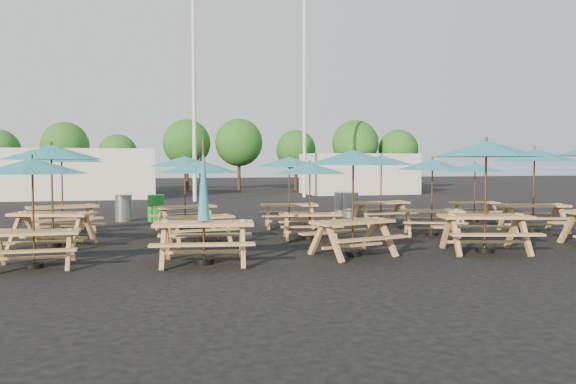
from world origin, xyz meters
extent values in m
plane|color=black|center=(0.00, 0.00, 0.00)|extent=(120.00, 120.00, 0.00)
cube|color=tan|center=(-6.39, -4.13, 0.69)|extent=(1.68, 0.70, 0.06)
cube|color=tan|center=(-6.37, -4.74, 0.42)|extent=(1.67, 0.28, 0.04)
cube|color=tan|center=(-6.40, -3.52, 0.42)|extent=(1.67, 0.28, 0.04)
cylinder|color=black|center=(-6.39, -4.13, 0.05)|extent=(0.33, 0.33, 0.09)
cylinder|color=brown|center=(-6.39, -4.13, 1.06)|extent=(0.04, 0.04, 2.13)
cone|color=teal|center=(-6.39, -4.13, 1.96)|extent=(2.11, 2.11, 0.30)
cube|color=tan|center=(-6.50, -1.33, 0.79)|extent=(2.07, 1.34, 0.06)
cube|color=tan|center=(-6.73, -2.00, 0.48)|extent=(1.91, 0.89, 0.04)
cube|color=tan|center=(-6.26, -0.66, 0.48)|extent=(1.91, 0.89, 0.04)
cylinder|color=black|center=(-6.50, -1.33, 0.05)|extent=(0.39, 0.39, 0.11)
cylinder|color=brown|center=(-6.50, -1.33, 1.23)|extent=(0.05, 0.05, 2.47)
cone|color=teal|center=(-6.50, -1.33, 2.27)|extent=(3.02, 3.02, 0.34)
cube|color=tan|center=(-6.66, 1.31, 0.77)|extent=(2.01, 1.28, 0.06)
cube|color=tan|center=(-6.44, 0.66, 0.47)|extent=(1.86, 0.84, 0.04)
cube|color=tan|center=(-6.87, 1.96, 0.47)|extent=(1.86, 0.84, 0.04)
cylinder|color=black|center=(-6.66, 1.31, 0.05)|extent=(0.38, 0.38, 0.10)
cylinder|color=brown|center=(-6.66, 1.31, 1.20)|extent=(0.05, 0.05, 2.40)
cone|color=teal|center=(-6.66, 1.31, 2.21)|extent=(2.91, 2.91, 0.33)
cube|color=tan|center=(-3.17, -4.45, 0.81)|extent=(2.05, 1.01, 0.07)
cube|color=tan|center=(-3.26, -5.16, 0.49)|extent=(1.99, 0.52, 0.04)
cube|color=tan|center=(-3.08, -3.73, 0.49)|extent=(1.99, 0.52, 0.04)
cylinder|color=black|center=(-3.17, -4.45, 0.05)|extent=(0.39, 0.39, 0.11)
cylinder|color=brown|center=(-3.17, -4.45, 1.26)|extent=(0.05, 0.05, 2.51)
cone|color=teal|center=(-3.17, -4.45, 1.69)|extent=(0.24, 0.24, 1.64)
cube|color=tan|center=(-3.01, -1.60, 0.67)|extent=(1.71, 0.87, 0.05)
cube|color=tan|center=(-2.92, -2.19, 0.41)|extent=(1.65, 0.47, 0.04)
cube|color=tan|center=(-3.09, -1.01, 0.41)|extent=(1.65, 0.47, 0.04)
cylinder|color=black|center=(-3.01, -1.60, 0.05)|extent=(0.33, 0.33, 0.09)
cylinder|color=brown|center=(-3.01, -1.60, 1.04)|extent=(0.04, 0.04, 2.08)
cone|color=teal|center=(-3.01, -1.60, 1.92)|extent=(2.28, 2.28, 0.29)
cube|color=tan|center=(-3.22, 1.14, 0.72)|extent=(1.87, 1.14, 0.06)
cube|color=tan|center=(-3.05, 0.52, 0.44)|extent=(1.75, 0.72, 0.04)
cube|color=tan|center=(-3.40, 1.76, 0.44)|extent=(1.75, 0.72, 0.04)
cylinder|color=black|center=(-3.22, 1.14, 0.05)|extent=(0.35, 0.35, 0.10)
cylinder|color=brown|center=(-3.22, 1.14, 1.12)|extent=(0.04, 0.04, 2.24)
cone|color=teal|center=(-3.22, 1.14, 2.06)|extent=(2.66, 2.66, 0.31)
cube|color=tan|center=(0.06, -4.23, 0.75)|extent=(1.94, 1.18, 0.06)
cube|color=tan|center=(0.24, -4.87, 0.45)|extent=(1.81, 0.74, 0.04)
cube|color=tan|center=(-0.12, -3.59, 0.45)|extent=(1.81, 0.74, 0.04)
cylinder|color=black|center=(0.06, -4.23, 0.05)|extent=(0.36, 0.36, 0.10)
cylinder|color=brown|center=(0.06, -4.23, 1.16)|extent=(0.04, 0.04, 2.32)
cone|color=teal|center=(0.06, -4.23, 2.14)|extent=(2.75, 2.75, 0.32)
cube|color=tan|center=(-0.12, -1.45, 0.66)|extent=(1.68, 0.89, 0.05)
cube|color=tan|center=(-0.22, -2.03, 0.40)|extent=(1.61, 0.49, 0.04)
cube|color=tan|center=(-0.02, -0.87, 0.40)|extent=(1.61, 0.49, 0.04)
cylinder|color=black|center=(-0.12, -1.45, 0.04)|extent=(0.32, 0.32, 0.09)
cylinder|color=brown|center=(-0.12, -1.45, 1.02)|extent=(0.04, 0.04, 2.04)
cone|color=teal|center=(-0.12, -1.45, 1.88)|extent=(2.27, 2.27, 0.28)
cube|color=tan|center=(-0.04, 1.18, 0.72)|extent=(1.82, 0.93, 0.06)
cube|color=tan|center=(-0.14, 0.55, 0.44)|extent=(1.76, 0.50, 0.04)
cube|color=tan|center=(0.06, 1.81, 0.44)|extent=(1.76, 0.50, 0.04)
cylinder|color=black|center=(-0.04, 1.18, 0.05)|extent=(0.35, 0.35, 0.10)
cylinder|color=brown|center=(-0.04, 1.18, 1.11)|extent=(0.04, 0.04, 2.23)
cone|color=teal|center=(-0.04, 1.18, 2.05)|extent=(2.44, 2.44, 0.31)
cube|color=tan|center=(3.12, -4.49, 0.81)|extent=(2.10, 1.19, 0.07)
cube|color=tan|center=(2.96, -5.20, 0.50)|extent=(1.99, 0.71, 0.04)
cube|color=tan|center=(3.28, -3.78, 0.50)|extent=(1.99, 0.71, 0.04)
cylinder|color=black|center=(3.12, -4.49, 0.06)|extent=(0.40, 0.40, 0.11)
cylinder|color=brown|center=(3.12, -4.49, 1.27)|extent=(0.05, 0.05, 2.53)
cone|color=teal|center=(3.12, -4.49, 2.33)|extent=(2.92, 2.92, 0.35)
cube|color=tan|center=(3.38, -1.53, 0.69)|extent=(1.80, 1.18, 0.06)
cube|color=tan|center=(3.17, -2.11, 0.42)|extent=(1.66, 0.79, 0.04)
cube|color=tan|center=(3.58, -0.96, 0.42)|extent=(1.66, 0.79, 0.04)
cylinder|color=black|center=(3.38, -1.53, 0.05)|extent=(0.34, 0.34, 0.09)
cylinder|color=brown|center=(3.38, -1.53, 1.07)|extent=(0.04, 0.04, 2.14)
cone|color=teal|center=(3.38, -1.53, 1.98)|extent=(2.64, 2.64, 0.30)
cube|color=tan|center=(3.00, 1.14, 0.74)|extent=(1.86, 0.90, 0.06)
cube|color=tan|center=(3.07, 0.49, 0.45)|extent=(1.81, 0.45, 0.04)
cube|color=tan|center=(2.92, 1.79, 0.45)|extent=(1.81, 0.45, 0.04)
cylinder|color=black|center=(3.00, 1.14, 0.05)|extent=(0.36, 0.36, 0.10)
cylinder|color=brown|center=(3.00, 1.14, 1.15)|extent=(0.04, 0.04, 2.29)
cone|color=teal|center=(3.00, 1.14, 2.11)|extent=(2.44, 2.44, 0.32)
cube|color=tan|center=(6.59, -1.57, 0.78)|extent=(2.02, 1.13, 0.06)
cube|color=tan|center=(6.44, -2.26, 0.48)|extent=(1.92, 0.66, 0.04)
cube|color=tan|center=(6.74, -0.89, 0.48)|extent=(1.92, 0.66, 0.04)
cylinder|color=black|center=(6.59, -1.57, 0.05)|extent=(0.38, 0.38, 0.11)
cylinder|color=brown|center=(6.59, -1.57, 1.22)|extent=(0.05, 0.05, 2.44)
cone|color=teal|center=(6.59, -1.57, 2.25)|extent=(2.78, 2.78, 0.34)
cube|color=tan|center=(6.57, 1.45, 0.65)|extent=(1.66, 0.84, 0.05)
cube|color=tan|center=(6.49, 0.88, 0.40)|extent=(1.60, 0.45, 0.04)
cube|color=tan|center=(6.66, 2.03, 0.40)|extent=(1.60, 0.45, 0.04)
cylinder|color=black|center=(6.57, 1.45, 0.04)|extent=(0.32, 0.32, 0.09)
cylinder|color=brown|center=(6.57, 1.45, 1.01)|extent=(0.04, 0.04, 2.02)
cone|color=teal|center=(6.57, 1.45, 1.87)|extent=(2.21, 2.21, 0.28)
cylinder|color=gray|center=(-5.14, 4.42, 0.46)|extent=(0.57, 0.57, 0.92)
cylinder|color=#177F23|center=(-4.05, 4.16, 0.46)|extent=(0.57, 0.57, 0.92)
cylinder|color=gray|center=(2.99, 3.98, 0.46)|extent=(0.57, 0.57, 0.92)
cylinder|color=gray|center=(2.83, 4.49, 0.46)|extent=(0.57, 0.57, 0.92)
cylinder|color=silver|center=(-2.00, 14.00, 6.00)|extent=(0.20, 0.20, 12.00)
cylinder|color=silver|center=(4.50, 16.00, 6.00)|extent=(0.20, 0.20, 12.00)
cube|color=silver|center=(-8.00, 18.00, 1.40)|extent=(8.00, 4.00, 2.80)
cube|color=silver|center=(9.00, 19.00, 1.30)|extent=(7.00, 4.00, 2.60)
cylinder|color=#382314|center=(-14.07, 25.25, 0.96)|extent=(0.24, 0.24, 1.92)
cylinder|color=#382314|center=(-9.74, 23.90, 1.07)|extent=(0.24, 0.24, 2.14)
sphere|color=#1E5919|center=(-9.74, 23.90, 3.16)|extent=(3.11, 3.11, 3.11)
cylinder|color=#382314|center=(-6.39, 23.65, 0.89)|extent=(0.24, 0.24, 1.78)
sphere|color=#1E5919|center=(-6.39, 23.65, 2.63)|extent=(2.59, 2.59, 2.59)
cylinder|color=#382314|center=(-1.75, 24.72, 1.16)|extent=(0.24, 0.24, 2.31)
sphere|color=#1E5919|center=(-1.75, 24.72, 3.41)|extent=(3.36, 3.36, 3.36)
cylinder|color=#382314|center=(1.90, 24.26, 1.17)|extent=(0.24, 0.24, 2.35)
sphere|color=#1E5919|center=(1.90, 24.26, 3.47)|extent=(3.41, 3.41, 3.41)
cylinder|color=#382314|center=(6.22, 24.67, 1.01)|extent=(0.24, 0.24, 2.02)
sphere|color=#1E5919|center=(6.22, 24.67, 2.98)|extent=(2.94, 2.94, 2.94)
cylinder|color=#382314|center=(10.23, 22.90, 1.16)|extent=(0.24, 0.24, 2.32)
sphere|color=#1E5919|center=(10.23, 22.90, 3.43)|extent=(3.38, 3.38, 3.38)
cylinder|color=#382314|center=(13.63, 22.92, 1.02)|extent=(0.24, 0.24, 2.03)
sphere|color=#1E5919|center=(13.63, 22.92, 3.00)|extent=(2.95, 2.95, 2.95)
camera|label=1|loc=(-4.16, -15.67, 2.03)|focal=35.00mm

